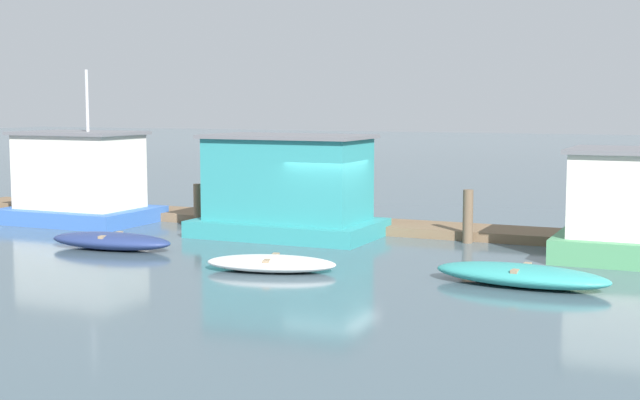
{
  "coord_description": "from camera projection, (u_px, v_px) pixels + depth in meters",
  "views": [
    {
      "loc": [
        10.89,
        -25.14,
        4.31
      ],
      "look_at": [
        0.0,
        -1.0,
        1.4
      ],
      "focal_mm": 50.0,
      "sensor_mm": 36.0,
      "label": 1
    }
  ],
  "objects": [
    {
      "name": "ground_plane",
      "position": [
        333.0,
        241.0,
        27.7
      ],
      "size": [
        200.0,
        200.0,
        0.0
      ],
      "primitive_type": "plane",
      "color": "#475B66"
    },
    {
      "name": "dock_walkway",
      "position": [
        366.0,
        226.0,
        30.19
      ],
      "size": [
        33.8,
        2.1,
        0.3
      ],
      "primitive_type": "cube",
      "color": "brown",
      "rests_on": "ground_plane"
    },
    {
      "name": "houseboat_blue",
      "position": [
        80.0,
        181.0,
        32.04
      ],
      "size": [
        5.11,
        3.67,
        5.46
      ],
      "color": "#3866B7",
      "rests_on": "ground_plane"
    },
    {
      "name": "houseboat_teal",
      "position": [
        288.0,
        189.0,
        28.69
      ],
      "size": [
        5.83,
        3.56,
        3.28
      ],
      "color": "teal",
      "rests_on": "ground_plane"
    },
    {
      "name": "dinghy_navy",
      "position": [
        111.0,
        241.0,
        26.2
      ],
      "size": [
        4.02,
        1.63,
        0.5
      ],
      "color": "navy",
      "rests_on": "ground_plane"
    },
    {
      "name": "dinghy_white",
      "position": [
        271.0,
        263.0,
        22.84
      ],
      "size": [
        3.63,
        2.23,
        0.4
      ],
      "color": "white",
      "rests_on": "ground_plane"
    },
    {
      "name": "dinghy_teal",
      "position": [
        521.0,
        275.0,
        20.97
      ],
      "size": [
        4.29,
        1.82,
        0.51
      ],
      "color": "teal",
      "rests_on": "ground_plane"
    },
    {
      "name": "mooring_post_centre",
      "position": [
        468.0,
        216.0,
        27.35
      ],
      "size": [
        0.31,
        0.31,
        1.64
      ],
      "primitive_type": "cylinder",
      "color": "brown",
      "rests_on": "ground_plane"
    },
    {
      "name": "mooring_post_near_right",
      "position": [
        605.0,
        219.0,
        25.67
      ],
      "size": [
        0.31,
        0.31,
        1.94
      ],
      "primitive_type": "cylinder",
      "color": "brown",
      "rests_on": "ground_plane"
    },
    {
      "name": "mooring_post_far_left",
      "position": [
        197.0,
        205.0,
        31.34
      ],
      "size": [
        0.26,
        0.26,
        1.46
      ],
      "primitive_type": "cylinder",
      "color": "brown",
      "rests_on": "ground_plane"
    }
  ]
}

